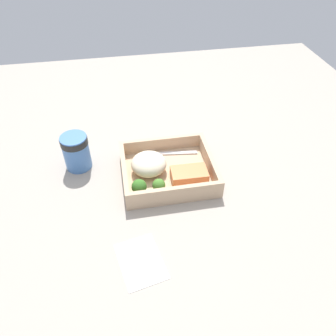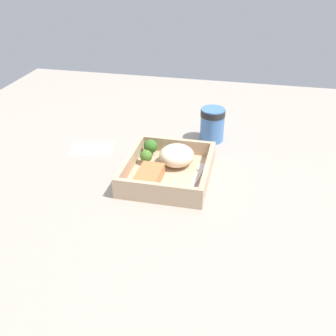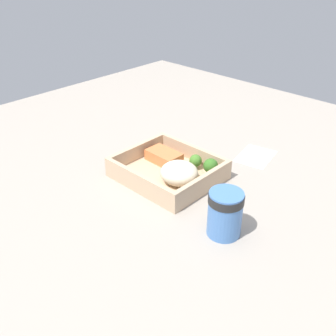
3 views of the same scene
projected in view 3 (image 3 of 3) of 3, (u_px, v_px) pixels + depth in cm
name	position (u px, v px, depth cm)	size (l,w,h in cm)	color
ground_plane	(168.00, 180.00, 101.72)	(160.00, 160.00, 2.00)	#9E9488
takeout_tray	(168.00, 175.00, 100.92)	(24.25, 21.17, 1.20)	tan
tray_rim	(168.00, 166.00, 99.60)	(24.25, 21.17, 4.04)	tan
salmon_fillet	(164.00, 157.00, 105.06)	(9.37, 5.62, 3.00)	#DB7541
mashed_potatoes	(179.00, 173.00, 95.56)	(9.44, 9.20, 5.27)	beige
broccoli_floret_1	(211.00, 166.00, 98.53)	(3.77, 3.77, 4.56)	#89A563
broccoli_floret_2	(196.00, 161.00, 101.61)	(3.26, 3.26, 3.92)	#86A866
fork	(144.00, 183.00, 96.15)	(15.88, 3.61, 0.44)	silver
paper_cup	(225.00, 211.00, 79.17)	(7.25, 7.25, 10.00)	#4776B9
receipt_slip	(256.00, 156.00, 110.72)	(8.74, 11.95, 0.24)	white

